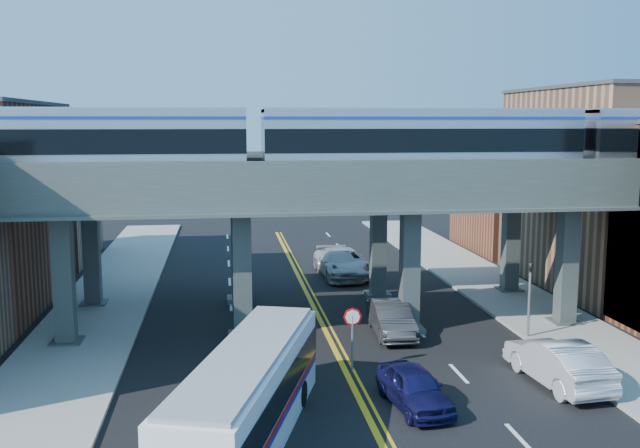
% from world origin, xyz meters
% --- Properties ---
extents(ground, '(120.00, 120.00, 0.00)m').
position_xyz_m(ground, '(0.00, 0.00, 0.00)').
color(ground, black).
rests_on(ground, ground).
extents(sidewalk_west, '(5.00, 70.00, 0.16)m').
position_xyz_m(sidewalk_west, '(-11.50, 10.00, 0.08)').
color(sidewalk_west, gray).
rests_on(sidewalk_west, ground).
extents(sidewalk_east, '(5.00, 70.00, 0.16)m').
position_xyz_m(sidewalk_east, '(11.50, 10.00, 0.08)').
color(sidewalk_east, gray).
rests_on(sidewalk_east, ground).
extents(building_west_c, '(8.00, 10.00, 8.00)m').
position_xyz_m(building_west_c, '(-18.50, 29.00, 4.00)').
color(building_west_c, '#92694B').
rests_on(building_west_c, ground).
extents(building_east_b, '(8.00, 14.00, 12.00)m').
position_xyz_m(building_east_b, '(18.50, 16.00, 6.00)').
color(building_east_b, '#92694B').
rests_on(building_east_b, ground).
extents(building_east_c, '(8.00, 10.00, 9.00)m').
position_xyz_m(building_east_c, '(18.50, 29.00, 4.50)').
color(building_east_c, brown).
rests_on(building_east_c, ground).
extents(elevated_viaduct_near, '(52.00, 3.60, 7.40)m').
position_xyz_m(elevated_viaduct_near, '(0.00, 8.00, 6.47)').
color(elevated_viaduct_near, '#394241').
rests_on(elevated_viaduct_near, ground).
extents(elevated_viaduct_far, '(52.00, 3.60, 7.40)m').
position_xyz_m(elevated_viaduct_far, '(0.00, 15.00, 6.47)').
color(elevated_viaduct_far, '#394241').
rests_on(elevated_viaduct_far, ground).
extents(transit_train, '(45.91, 2.88, 3.35)m').
position_xyz_m(transit_train, '(4.41, 8.00, 9.21)').
color(transit_train, black).
rests_on(transit_train, elevated_viaduct_near).
extents(stop_sign, '(0.76, 0.09, 2.63)m').
position_xyz_m(stop_sign, '(0.30, 3.00, 1.76)').
color(stop_sign, slate).
rests_on(stop_sign, ground).
extents(traffic_signal, '(0.15, 0.18, 4.10)m').
position_xyz_m(traffic_signal, '(9.20, 6.00, 2.30)').
color(traffic_signal, slate).
rests_on(traffic_signal, ground).
extents(transit_bus, '(5.65, 11.33, 2.86)m').
position_xyz_m(transit_bus, '(-4.17, -3.04, 1.47)').
color(transit_bus, white).
rests_on(transit_bus, ground).
extents(car_lane_a, '(2.25, 4.42, 1.44)m').
position_xyz_m(car_lane_a, '(1.80, -1.04, 0.72)').
color(car_lane_a, '#11103D').
rests_on(car_lane_a, ground).
extents(car_lane_b, '(1.85, 4.86, 1.58)m').
position_xyz_m(car_lane_b, '(3.03, 7.57, 0.79)').
color(car_lane_b, '#2B2B2D').
rests_on(car_lane_b, ground).
extents(car_lane_c, '(3.34, 6.55, 1.77)m').
position_xyz_m(car_lane_c, '(2.94, 20.87, 0.89)').
color(car_lane_c, '#B9B9BB').
rests_on(car_lane_c, ground).
extents(car_lane_d, '(2.66, 5.98, 1.71)m').
position_xyz_m(car_lane_d, '(2.63, 20.46, 0.85)').
color(car_lane_d, '#ABACB0').
rests_on(car_lane_d, ground).
extents(car_parked_curb, '(2.38, 5.56, 1.78)m').
position_xyz_m(car_parked_curb, '(7.90, 0.39, 0.89)').
color(car_parked_curb, '#BCBCC1').
rests_on(car_parked_curb, ground).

